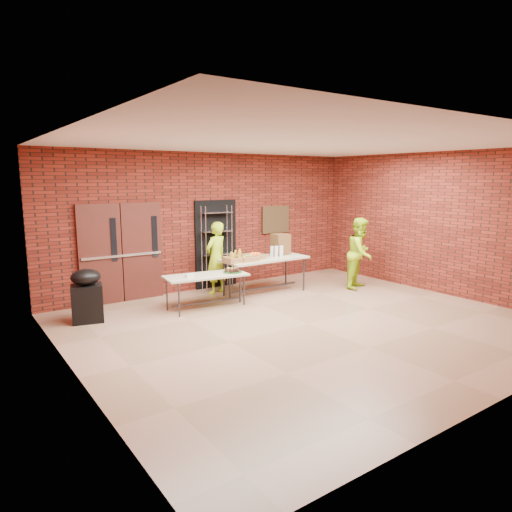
{
  "coord_description": "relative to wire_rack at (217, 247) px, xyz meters",
  "views": [
    {
      "loc": [
        -5.33,
        -5.96,
        2.6
      ],
      "look_at": [
        -0.16,
        1.4,
        1.07
      ],
      "focal_mm": 32.0,
      "sensor_mm": 36.0,
      "label": 1
    }
  ],
  "objects": [
    {
      "name": "room",
      "position": [
        -0.05,
        -3.32,
        0.61
      ],
      "size": [
        8.08,
        7.08,
        3.28
      ],
      "color": "#856547",
      "rests_on": "ground"
    },
    {
      "name": "double_doors",
      "position": [
        -2.25,
        0.12,
        0.06
      ],
      "size": [
        1.78,
        0.12,
        2.1
      ],
      "color": "#421712",
      "rests_on": "room"
    },
    {
      "name": "dark_doorway",
      "position": [
        0.05,
        0.14,
        0.06
      ],
      "size": [
        1.1,
        0.06,
        2.1
      ],
      "primitive_type": "cube",
      "color": "black",
      "rests_on": "room"
    },
    {
      "name": "bronze_plaque",
      "position": [
        1.85,
        0.13,
        0.56
      ],
      "size": [
        0.85,
        0.04,
        0.7
      ],
      "primitive_type": "cube",
      "color": "#42321A",
      "rests_on": "room"
    },
    {
      "name": "wire_rack",
      "position": [
        0.0,
        0.0,
        0.0
      ],
      "size": [
        0.75,
        0.34,
        1.98
      ],
      "primitive_type": null,
      "rotation": [
        0.0,
        0.0,
        -0.13
      ],
      "color": "#BABBC1",
      "rests_on": "room"
    },
    {
      "name": "table_left",
      "position": [
        -1.04,
        -1.33,
        -0.36
      ],
      "size": [
        1.73,
        0.9,
        0.68
      ],
      "rotation": [
        0.0,
        0.0,
        -0.13
      ],
      "color": "tan",
      "rests_on": "room"
    },
    {
      "name": "table_right",
      "position": [
        0.63,
        -1.05,
        -0.24
      ],
      "size": [
        2.0,
        0.84,
        0.82
      ],
      "rotation": [
        0.0,
        0.0,
        -0.0
      ],
      "color": "tan",
      "rests_on": "room"
    },
    {
      "name": "basket_bananas",
      "position": [
        -0.19,
        -1.12,
        -0.1
      ],
      "size": [
        0.48,
        0.38,
        0.15
      ],
      "color": "#A27741",
      "rests_on": "table_right"
    },
    {
      "name": "basket_oranges",
      "position": [
        0.32,
        -1.04,
        -0.1
      ],
      "size": [
        0.46,
        0.36,
        0.14
      ],
      "color": "#A27741",
      "rests_on": "table_right"
    },
    {
      "name": "basket_apples",
      "position": [
        0.08,
        -1.18,
        -0.11
      ],
      "size": [
        0.42,
        0.33,
        0.13
      ],
      "color": "#A27741",
      "rests_on": "table_right"
    },
    {
      "name": "muffin_tray",
      "position": [
        -0.47,
        -1.43,
        -0.26
      ],
      "size": [
        0.4,
        0.4,
        0.1
      ],
      "color": "#16541B",
      "rests_on": "table_left"
    },
    {
      "name": "napkin_box",
      "position": [
        -1.39,
        -1.32,
        -0.28
      ],
      "size": [
        0.17,
        0.11,
        0.06
      ],
      "primitive_type": "cube",
      "color": "silver",
      "rests_on": "table_left"
    },
    {
      "name": "coffee_dispenser",
      "position": [
        1.22,
        -0.89,
        0.08
      ],
      "size": [
        0.37,
        0.33,
        0.49
      ],
      "primitive_type": "cube",
      "color": "brown",
      "rests_on": "table_right"
    },
    {
      "name": "cup_stack_front",
      "position": [
        0.92,
        -1.11,
        -0.04
      ],
      "size": [
        0.08,
        0.08,
        0.25
      ],
      "primitive_type": "cylinder",
      "color": "silver",
      "rests_on": "table_right"
    },
    {
      "name": "cup_stack_mid",
      "position": [
        1.01,
        -1.18,
        -0.04
      ],
      "size": [
        0.09,
        0.09,
        0.26
      ],
      "primitive_type": "cylinder",
      "color": "silver",
      "rests_on": "table_right"
    },
    {
      "name": "cup_stack_back",
      "position": [
        0.89,
        -0.99,
        -0.05
      ],
      "size": [
        0.08,
        0.08,
        0.24
      ],
      "primitive_type": "cylinder",
      "color": "silver",
      "rests_on": "table_right"
    },
    {
      "name": "covered_grill",
      "position": [
        -3.27,
        -0.89,
        -0.5
      ],
      "size": [
        0.63,
        0.57,
        0.98
      ],
      "rotation": [
        0.0,
        0.0,
        -0.25
      ],
      "color": "black",
      "rests_on": "room"
    },
    {
      "name": "volunteer_woman",
      "position": [
        -0.27,
        -0.42,
        -0.17
      ],
      "size": [
        0.69,
        0.56,
        1.64
      ],
      "primitive_type": "imported",
      "rotation": [
        0.0,
        0.0,
        3.46
      ],
      "color": "#A0CD16",
      "rests_on": "room"
    },
    {
      "name": "volunteer_man",
      "position": [
        2.82,
        -1.93,
        -0.15
      ],
      "size": [
        1.01,
        0.91,
        1.69
      ],
      "primitive_type": "imported",
      "rotation": [
        0.0,
        0.0,
        0.41
      ],
      "color": "#A0CD16",
      "rests_on": "room"
    }
  ]
}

